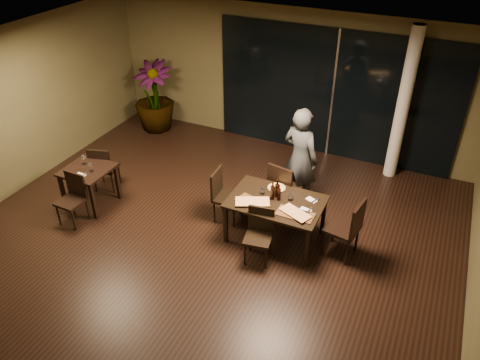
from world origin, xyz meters
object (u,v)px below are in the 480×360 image
at_px(side_table, 88,175).
at_px(chair_main_left, 223,193).
at_px(chair_side_far, 103,166).
at_px(bottle_a, 273,191).
at_px(bottle_b, 279,192).
at_px(chair_side_near, 73,196).
at_px(chair_main_far, 283,187).
at_px(potted_plant, 154,97).
at_px(chair_main_right, 348,226).
at_px(diner, 300,158).
at_px(main_table, 276,204).
at_px(chair_main_near, 259,232).
at_px(bottle_c, 277,188).

bearing_deg(side_table, chair_main_left, 14.55).
bearing_deg(chair_side_far, bottle_a, 164.63).
bearing_deg(bottle_b, bottle_a, -166.42).
bearing_deg(chair_side_near, chair_main_far, 29.54).
distance_m(potted_plant, bottle_b, 4.80).
xyz_separation_m(chair_side_far, bottle_b, (3.49, 0.06, 0.37)).
bearing_deg(chair_side_far, side_table, 81.93).
height_order(chair_main_far, bottle_a, bottle_a).
height_order(bottle_a, bottle_b, bottle_a).
bearing_deg(chair_side_far, chair_side_near, 82.08).
height_order(chair_main_far, chair_main_left, chair_main_far).
height_order(chair_main_right, diner, diner).
distance_m(side_table, diner, 3.79).
bearing_deg(main_table, bottle_b, 60.45).
distance_m(chair_main_right, potted_plant, 5.81).
height_order(chair_main_left, bottle_a, bottle_a).
xyz_separation_m(chair_side_far, diner, (3.48, 1.12, 0.43)).
xyz_separation_m(chair_side_near, bottle_b, (3.35, 1.05, 0.38)).
distance_m(chair_side_far, bottle_a, 3.41).
relative_size(side_table, potted_plant, 0.49).
distance_m(chair_main_far, bottle_b, 0.71).
height_order(chair_main_far, bottle_b, chair_main_far).
distance_m(chair_side_far, bottle_b, 3.51).
bearing_deg(chair_main_far, chair_main_right, 166.21).
relative_size(chair_main_far, chair_side_near, 1.14).
bearing_deg(bottle_a, chair_side_near, -162.55).
bearing_deg(diner, side_table, 41.51).
bearing_deg(potted_plant, chair_side_far, -77.64).
bearing_deg(chair_main_near, potted_plant, 132.66).
xyz_separation_m(chair_main_far, bottle_b, (0.15, -0.62, 0.31)).
relative_size(chair_main_near, bottle_a, 2.74).
xyz_separation_m(chair_main_far, chair_side_near, (-3.20, -1.67, -0.07)).
bearing_deg(chair_side_far, potted_plant, -93.68).
bearing_deg(bottle_c, diner, 87.11).
relative_size(side_table, diner, 0.42).
bearing_deg(chair_side_far, main_table, 164.32).
xyz_separation_m(chair_main_right, bottle_a, (-1.25, -0.04, 0.33)).
height_order(chair_side_near, bottle_c, bottle_c).
distance_m(chair_main_near, bottle_a, 0.70).
height_order(chair_main_right, chair_side_far, chair_main_right).
relative_size(chair_side_far, chair_side_near, 1.02).
height_order(chair_side_far, bottle_c, bottle_c).
bearing_deg(potted_plant, bottle_c, -31.84).
xyz_separation_m(side_table, bottle_c, (3.36, 0.61, 0.29)).
xyz_separation_m(chair_side_near, diner, (3.34, 2.11, 0.44)).
distance_m(main_table, potted_plant, 4.81).
height_order(side_table, chair_main_left, chair_main_left).
bearing_deg(side_table, bottle_b, 9.00).
relative_size(chair_main_far, chair_side_far, 1.12).
distance_m(chair_main_left, bottle_a, 1.02).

